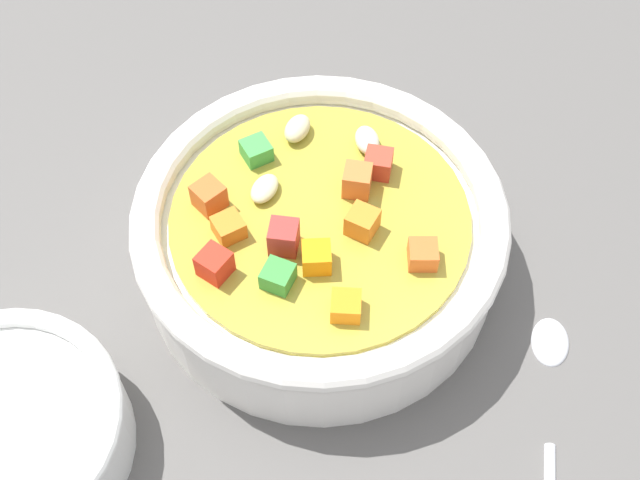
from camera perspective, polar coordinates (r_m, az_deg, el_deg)
ground_plane at (r=51.36cm, az=-0.00°, el=-2.39°), size 140.00×140.00×2.00cm
soup_bowl_main at (r=47.81cm, az=-0.02°, el=0.31°), size 21.31×21.31×6.82cm
spoon at (r=47.23cm, az=15.68°, el=-11.70°), size 18.70×8.42×0.95cm
side_bowl_small at (r=46.22cm, az=-21.05°, el=-12.40°), size 12.92×12.92×4.24cm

